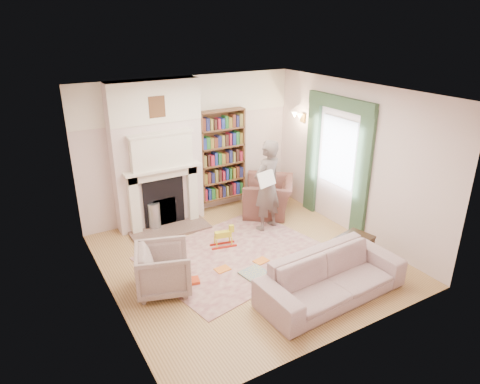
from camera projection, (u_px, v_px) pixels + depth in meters
floor at (247, 259)px, 7.27m from camera, size 4.50×4.50×0.00m
ceiling at (249, 93)px, 6.21m from camera, size 4.50×4.50×0.00m
wall_back at (190, 148)px, 8.54m from camera, size 4.50×0.00×4.50m
wall_front at (348, 243)px, 4.94m from camera, size 4.50×0.00×4.50m
wall_left at (104, 213)px, 5.69m from camera, size 0.00×4.50×4.50m
wall_right at (354, 160)px, 7.78m from camera, size 0.00×4.50×4.50m
fireplace at (158, 157)px, 8.03m from camera, size 1.70×0.58×2.80m
bookcase at (222, 155)px, 8.82m from camera, size 1.00×0.24×1.85m
window at (338, 152)px, 8.08m from camera, size 0.02×0.90×1.30m
curtain_left at (362, 176)px, 7.60m from camera, size 0.07×0.32×2.40m
curtain_right at (312, 155)px, 8.72m from camera, size 0.07×0.32×2.40m
pelmet at (341, 103)px, 7.70m from camera, size 0.09×1.70×0.24m
wall_sconce at (295, 119)px, 8.69m from camera, size 0.20×0.24×0.24m
rug at (235, 254)px, 7.40m from camera, size 3.25×2.74×0.01m
armchair_reading at (269, 196)px, 8.90m from camera, size 1.45×1.47×0.72m
armchair_left at (163, 269)px, 6.33m from camera, size 0.99×0.97×0.72m
sofa at (332, 277)px, 6.19m from camera, size 2.28×0.98×0.66m
man_reading at (267, 186)px, 8.01m from camera, size 0.74×0.58×1.77m
newspaper at (267, 179)px, 7.69m from camera, size 0.42×0.22×0.27m
coffee_table at (351, 250)px, 7.10m from camera, size 0.78×0.59×0.45m
paraffin_heater at (154, 216)px, 8.20m from camera, size 0.29×0.29×0.55m
rocking_horse at (223, 237)px, 7.59m from camera, size 0.49×0.28×0.41m
board_game at (255, 274)px, 6.81m from camera, size 0.46×0.46×0.03m
game_box_lid at (190, 281)px, 6.61m from camera, size 0.32×0.25×0.05m
comic_annuals at (260, 267)px, 7.02m from camera, size 1.29×0.74×0.02m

